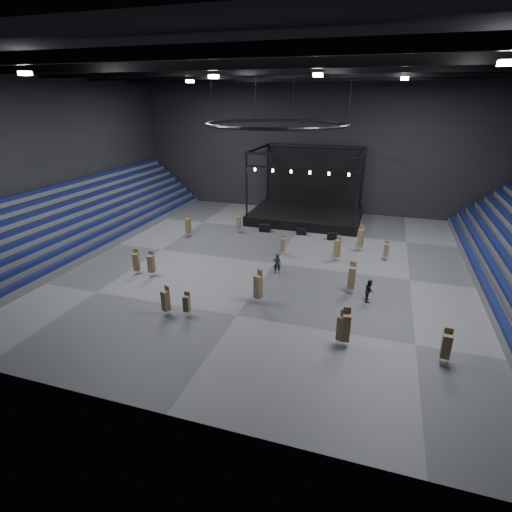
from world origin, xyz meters
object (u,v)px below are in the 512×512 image
(flight_case_mid, at_px, (302,232))
(flight_case_right, at_px, (333,236))
(chair_stack_2, at_px, (258,286))
(chair_stack_5, at_px, (386,249))
(chair_stack_8, at_px, (151,263))
(chair_stack_7, at_px, (239,222))
(stage, at_px, (307,208))
(chair_stack_1, at_px, (136,262))
(chair_stack_4, at_px, (352,277))
(chair_stack_9, at_px, (341,328))
(chair_stack_6, at_px, (361,238))
(flight_case_left, at_px, (265,228))
(chair_stack_0, at_px, (337,248))
(chair_stack_10, at_px, (446,345))
(chair_stack_3, at_px, (187,303))
(chair_stack_12, at_px, (166,300))
(man_center, at_px, (277,264))
(chair_stack_13, at_px, (283,244))
(crew_member, at_px, (369,290))
(chair_stack_14, at_px, (346,327))
(chair_stack_11, at_px, (188,225))

(flight_case_mid, xyz_separation_m, flight_case_right, (3.73, -0.64, 0.01))
(chair_stack_2, relative_size, chair_stack_5, 1.44)
(chair_stack_8, bearing_deg, chair_stack_7, 69.25)
(stage, relative_size, chair_stack_1, 5.80)
(chair_stack_4, height_order, chair_stack_9, chair_stack_4)
(chair_stack_5, bearing_deg, stage, 128.21)
(stage, bearing_deg, chair_stack_6, -52.47)
(flight_case_left, relative_size, chair_stack_0, 0.51)
(stage, xyz_separation_m, chair_stack_8, (-9.78, -22.49, -0.18))
(flight_case_mid, height_order, chair_stack_0, chair_stack_0)
(chair_stack_5, relative_size, chair_stack_10, 0.81)
(chair_stack_3, height_order, chair_stack_5, chair_stack_5)
(chair_stack_6, distance_m, chair_stack_10, 19.30)
(chair_stack_3, height_order, chair_stack_7, chair_stack_7)
(chair_stack_10, bearing_deg, chair_stack_1, 170.68)
(chair_stack_12, height_order, man_center, chair_stack_12)
(flight_case_right, bearing_deg, chair_stack_8, -133.30)
(chair_stack_12, height_order, chair_stack_13, chair_stack_12)
(chair_stack_0, distance_m, chair_stack_8, 17.82)
(chair_stack_0, xyz_separation_m, chair_stack_1, (-17.03, -8.87, -0.10))
(stage, relative_size, crew_member, 7.58)
(chair_stack_4, distance_m, chair_stack_13, 10.18)
(chair_stack_13, xyz_separation_m, man_center, (0.71, -4.87, -0.12))
(chair_stack_10, relative_size, chair_stack_12, 1.01)
(chair_stack_14, xyz_separation_m, crew_member, (1.15, 6.85, -0.48))
(chair_stack_3, bearing_deg, chair_stack_5, 46.74)
(chair_stack_2, distance_m, man_center, 5.92)
(chair_stack_9, height_order, chair_stack_12, chair_stack_9)
(flight_case_left, bearing_deg, flight_case_mid, 2.52)
(chair_stack_10, xyz_separation_m, chair_stack_14, (-5.96, -0.00, 0.15))
(chair_stack_6, relative_size, chair_stack_13, 1.36)
(chair_stack_4, relative_size, crew_member, 1.48)
(chair_stack_3, bearing_deg, chair_stack_12, -167.62)
(flight_case_left, distance_m, crew_member, 19.39)
(crew_member, bearing_deg, flight_case_right, 14.71)
(flight_case_left, xyz_separation_m, chair_stack_1, (-7.60, -15.55, 0.79))
(chair_stack_1, relative_size, chair_stack_7, 0.99)
(flight_case_mid, xyz_separation_m, chair_stack_5, (9.58, -4.99, 0.65))
(chair_stack_7, bearing_deg, flight_case_left, 11.08)
(flight_case_right, relative_size, chair_stack_8, 0.50)
(chair_stack_2, height_order, chair_stack_9, chair_stack_2)
(chair_stack_13, xyz_separation_m, crew_member, (9.06, -7.84, -0.15))
(chair_stack_1, relative_size, chair_stack_5, 1.26)
(chair_stack_10, height_order, chair_stack_14, chair_stack_14)
(chair_stack_7, height_order, chair_stack_10, chair_stack_7)
(chair_stack_14, bearing_deg, chair_stack_4, 82.34)
(chair_stack_11, xyz_separation_m, chair_stack_12, (6.67, -16.89, -0.11))
(chair_stack_0, bearing_deg, chair_stack_6, 85.94)
(stage, height_order, crew_member, stage)
(flight_case_left, xyz_separation_m, man_center, (4.59, -11.46, 0.51))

